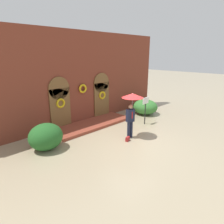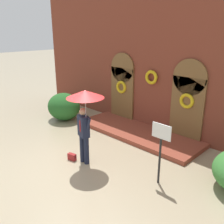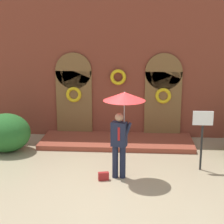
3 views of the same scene
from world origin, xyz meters
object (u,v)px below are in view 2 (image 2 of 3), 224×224
shrub_left (64,107)px  sign_post (161,144)px  person_with_umbrella (85,105)px  handbag (72,157)px

shrub_left → sign_post: bearing=-10.8°
person_with_umbrella → handbag: (-0.50, -0.20, -1.80)m
handbag → shrub_left: (-3.34, 2.06, 0.51)m
person_with_umbrella → shrub_left: bearing=154.1°
shrub_left → person_with_umbrella: bearing=-25.9°
person_with_umbrella → sign_post: person_with_umbrella is taller
sign_post → person_with_umbrella: bearing=-162.0°
person_with_umbrella → handbag: 1.88m
sign_post → shrub_left: bearing=169.2°
sign_post → handbag: bearing=-161.2°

